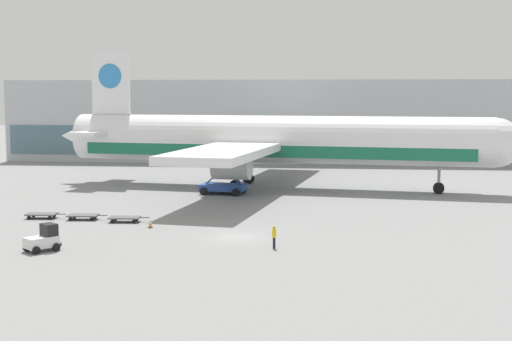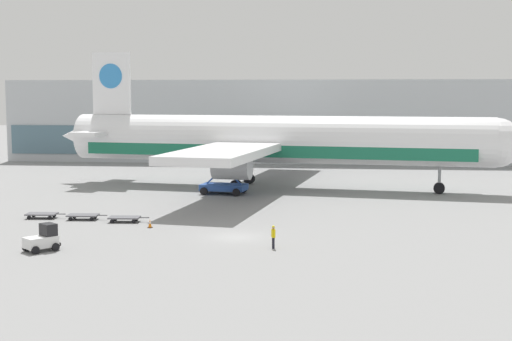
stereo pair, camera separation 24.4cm
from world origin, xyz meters
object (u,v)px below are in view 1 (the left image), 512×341
at_px(airplane_main, 268,141).
at_px(baggage_dolly_lead, 42,214).
at_px(scissor_lift_loader, 223,176).
at_px(baggage_dolly_third, 125,218).
at_px(traffic_cone_near, 150,224).
at_px(baggage_tug_foreground, 43,239).
at_px(baggage_dolly_second, 83,216).
at_px(ground_crew_near, 274,235).

xyz_separation_m(airplane_main, baggage_dolly_lead, (-19.38, -23.94, -5.45)).
relative_size(airplane_main, scissor_lift_loader, 10.12).
bearing_deg(baggage_dolly_third, airplane_main, 62.17).
bearing_deg(airplane_main, baggage_dolly_lead, -120.49).
bearing_deg(traffic_cone_near, airplane_main, 73.65).
relative_size(baggage_tug_foreground, baggage_dolly_second, 0.74).
xyz_separation_m(scissor_lift_loader, baggage_tug_foreground, (-8.92, -31.53, -1.28)).
xyz_separation_m(baggage_dolly_lead, ground_crew_near, (22.71, -10.86, 0.65)).
relative_size(baggage_dolly_third, traffic_cone_near, 5.02).
bearing_deg(ground_crew_near, scissor_lift_loader, 172.95).
relative_size(scissor_lift_loader, ground_crew_near, 3.24).
height_order(airplane_main, ground_crew_near, airplane_main).
relative_size(baggage_dolly_third, ground_crew_near, 2.12).
xyz_separation_m(baggage_dolly_third, traffic_cone_near, (3.01, -2.49, -0.02)).
xyz_separation_m(baggage_dolly_lead, baggage_dolly_second, (4.11, -0.30, 0.00)).
xyz_separation_m(baggage_dolly_lead, baggage_dolly_third, (8.30, -1.10, 0.00)).
bearing_deg(ground_crew_near, baggage_dolly_second, -142.27).
distance_m(baggage_dolly_lead, baggage_dolly_second, 4.12).
height_order(baggage_dolly_lead, traffic_cone_near, traffic_cone_near).
bearing_deg(baggage_tug_foreground, baggage_dolly_lead, 62.76).
xyz_separation_m(baggage_tug_foreground, baggage_dolly_second, (-1.58, 13.12, -0.49)).
bearing_deg(baggage_dolly_second, baggage_dolly_lead, 171.92).
bearing_deg(ground_crew_near, baggage_dolly_third, -146.81).
relative_size(scissor_lift_loader, baggage_dolly_second, 1.53).
height_order(baggage_dolly_second, traffic_cone_near, traffic_cone_near).
xyz_separation_m(scissor_lift_loader, baggage_dolly_lead, (-14.60, -18.11, -1.77)).
height_order(baggage_tug_foreground, ground_crew_near, baggage_tug_foreground).
bearing_deg(baggage_dolly_third, baggage_dolly_second, 165.25).
relative_size(airplane_main, ground_crew_near, 32.79).
relative_size(scissor_lift_loader, traffic_cone_near, 7.66).
bearing_deg(baggage_dolly_lead, ground_crew_near, -29.51).
bearing_deg(scissor_lift_loader, airplane_main, 59.14).
relative_size(baggage_dolly_lead, ground_crew_near, 2.12).
bearing_deg(airplane_main, baggage_tug_foreground, -101.63).
bearing_deg(baggage_dolly_lead, scissor_lift_loader, 47.17).
height_order(scissor_lift_loader, baggage_tug_foreground, scissor_lift_loader).
bearing_deg(baggage_dolly_lead, baggage_dolly_second, -8.08).
xyz_separation_m(airplane_main, traffic_cone_near, (-8.08, -27.52, -5.47)).
relative_size(scissor_lift_loader, baggage_dolly_third, 1.53).
distance_m(scissor_lift_loader, baggage_tug_foreground, 32.79).
bearing_deg(baggage_dolly_second, baggage_dolly_third, -14.75).
bearing_deg(baggage_dolly_second, airplane_main, 53.82).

